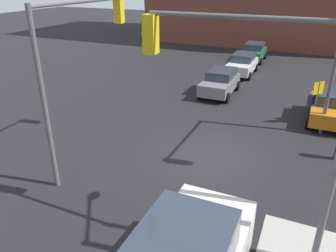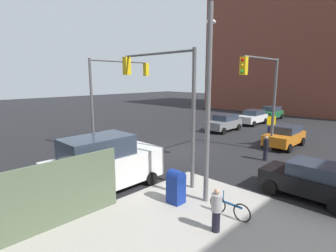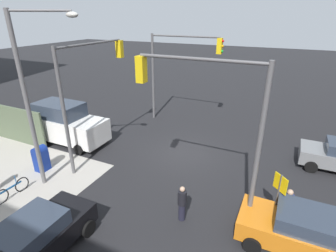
# 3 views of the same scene
# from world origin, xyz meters

# --- Properties ---
(ground_plane) EXTENTS (120.00, 120.00, 0.00)m
(ground_plane) POSITION_xyz_m (0.00, 0.00, 0.00)
(ground_plane) COLOR black
(traffic_signal_nw_corner) EXTENTS (4.93, 0.36, 6.50)m
(traffic_signal_nw_corner) POSITION_xyz_m (-2.64, 4.50, 4.60)
(traffic_signal_nw_corner) COLOR #59595B
(traffic_signal_nw_corner) RESTS_ON ground
(traffic_signal_se_corner) EXTENTS (5.38, 0.36, 6.50)m
(traffic_signal_se_corner) POSITION_xyz_m (2.45, -4.50, 4.62)
(traffic_signal_se_corner) COLOR #59595B
(traffic_signal_se_corner) RESTS_ON ground
(traffic_signal_ne_corner) EXTENTS (0.36, 5.25, 6.50)m
(traffic_signal_ne_corner) POSITION_xyz_m (4.50, 2.51, 4.62)
(traffic_signal_ne_corner) COLOR #59595B
(traffic_signal_ne_corner) RESTS_ON ground
(street_lamp_corner) EXTENTS (2.36, 1.63, 8.00)m
(street_lamp_corner) POSITION_xyz_m (4.90, 5.59, 4.70)
(street_lamp_corner) COLOR slate
(street_lamp_corner) RESTS_ON ground
(warning_sign_two_way) EXTENTS (0.48, 0.48, 2.40)m
(warning_sign_two_way) POSITION_xyz_m (-5.40, 4.03, 1.64)
(warning_sign_two_way) COLOR #4C4C4C
(warning_sign_two_way) RESTS_ON ground
(mailbox_blue) EXTENTS (0.56, 0.64, 1.43)m
(mailbox_blue) POSITION_xyz_m (6.20, 5.00, 0.76)
(mailbox_blue) COLOR navy
(mailbox_blue) RESTS_ON ground
(coupe_orange) EXTENTS (4.06, 2.02, 1.62)m
(coupe_orange) POSITION_xyz_m (-6.31, 4.75, 0.84)
(coupe_orange) COLOR orange
(coupe_orange) RESTS_ON ground
(coupe_black) EXTENTS (2.02, 3.81, 1.62)m
(coupe_black) POSITION_xyz_m (1.77, 8.88, 0.84)
(coupe_black) COLOR black
(coupe_black) RESTS_ON ground
(van_white_delivery) EXTENTS (5.40, 2.32, 2.62)m
(van_white_delivery) POSITION_xyz_m (7.58, 1.80, 1.28)
(van_white_delivery) COLOR white
(van_white_delivery) RESTS_ON ground
(pedestrian_crossing) EXTENTS (0.36, 0.36, 1.73)m
(pedestrian_crossing) POSITION_xyz_m (-5.80, 3.80, 0.90)
(pedestrian_crossing) COLOR navy
(pedestrian_crossing) RESTS_ON ground
(pedestrian_waiting) EXTENTS (0.36, 0.36, 1.59)m
(pedestrian_waiting) POSITION_xyz_m (-2.00, 5.20, 0.82)
(pedestrian_waiting) COLOR black
(pedestrian_waiting) RESTS_ON ground
(bicycle_leaning_on_fence) EXTENTS (0.05, 1.75, 0.97)m
(bicycle_leaning_on_fence) POSITION_xyz_m (5.60, 7.20, 0.35)
(bicycle_leaning_on_fence) COLOR black
(bicycle_leaning_on_fence) RESTS_ON ground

